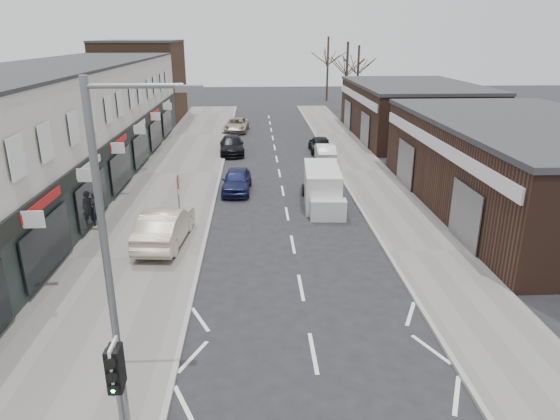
{
  "coord_description": "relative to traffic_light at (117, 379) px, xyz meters",
  "views": [
    {
      "loc": [
        -1.6,
        -10.3,
        8.82
      ],
      "look_at": [
        -0.71,
        7.25,
        2.6
      ],
      "focal_mm": 32.0,
      "sensor_mm": 36.0,
      "label": 1
    }
  ],
  "objects": [
    {
      "name": "pavement_left",
      "position": [
        -2.35,
        24.02,
        -2.35
      ],
      "size": [
        5.5,
        64.0,
        0.12
      ],
      "primitive_type": "cube",
      "color": "slate",
      "rests_on": "ground"
    },
    {
      "name": "pedestrian",
      "position": [
        -4.8,
        14.48,
        -1.42
      ],
      "size": [
        0.66,
        0.45,
        1.76
      ],
      "primitive_type": "imported",
      "rotation": [
        0.0,
        0.0,
        3.09
      ],
      "color": "black",
      "rests_on": "pavement_left"
    },
    {
      "name": "traffic_light",
      "position": [
        0.0,
        0.0,
        0.0
      ],
      "size": [
        0.28,
        0.6,
        3.1
      ],
      "color": "slate",
      "rests_on": "pavement_left"
    },
    {
      "name": "parked_car_right_a",
      "position": [
        7.9,
        27.42,
        -1.78
      ],
      "size": [
        1.43,
        3.9,
        1.28
      ],
      "primitive_type": "imported",
      "rotation": [
        0.0,
        0.0,
        3.12
      ],
      "color": "silver",
      "rests_on": "ground"
    },
    {
      "name": "right_unit_far",
      "position": [
        16.9,
        36.02,
        -0.16
      ],
      "size": [
        10.0,
        16.0,
        4.5
      ],
      "primitive_type": "cube",
      "color": "#372219",
      "rests_on": "ground"
    },
    {
      "name": "shop_terrace_left",
      "position": [
        -9.1,
        21.52,
        1.14
      ],
      "size": [
        8.0,
        41.0,
        7.1
      ],
      "primitive_type": "cube",
      "color": "silver",
      "rests_on": "ground"
    },
    {
      "name": "street_lamp",
      "position": [
        -0.13,
        1.22,
        2.2
      ],
      "size": [
        2.23,
        0.22,
        8.0
      ],
      "color": "slate",
      "rests_on": "pavement_left"
    },
    {
      "name": "right_unit_near",
      "position": [
        16.9,
        16.02,
        -0.16
      ],
      "size": [
        10.0,
        18.0,
        4.5
      ],
      "primitive_type": "cube",
      "color": "#372219",
      "rests_on": "ground"
    },
    {
      "name": "sedan_on_pavement",
      "position": [
        -1.19,
        12.19,
        -1.51
      ],
      "size": [
        2.1,
        4.91,
        1.57
      ],
      "primitive_type": "imported",
      "rotation": [
        0.0,
        0.0,
        3.05
      ],
      "color": "beige",
      "rests_on": "pavement_left"
    },
    {
      "name": "pavement_right",
      "position": [
        10.15,
        24.02,
        -2.35
      ],
      "size": [
        3.5,
        64.0,
        0.12
      ],
      "primitive_type": "cube",
      "color": "slate",
      "rests_on": "ground"
    },
    {
      "name": "parked_car_left_a",
      "position": [
        1.69,
        20.02,
        -1.73
      ],
      "size": [
        1.8,
        4.07,
        1.36
      ],
      "primitive_type": "imported",
      "rotation": [
        0.0,
        0.0,
        -0.05
      ],
      "color": "#151B44",
      "rests_on": "ground"
    },
    {
      "name": "parked_car_right_b",
      "position": [
        7.9,
        30.14,
        -1.75
      ],
      "size": [
        1.57,
        3.88,
        1.32
      ],
      "primitive_type": "imported",
      "rotation": [
        0.0,
        0.0,
        3.14
      ],
      "color": "black",
      "rests_on": "ground"
    },
    {
      "name": "brick_block_far",
      "position": [
        -9.1,
        47.02,
        1.59
      ],
      "size": [
        8.0,
        10.0,
        8.0
      ],
      "primitive_type": "cube",
      "color": "#442D1D",
      "rests_on": "ground"
    },
    {
      "name": "tree_far_b",
      "position": [
        15.9,
        56.02,
        -2.41
      ],
      "size": [
        3.6,
        3.6,
        7.5
      ],
      "primitive_type": null,
      "color": "#382D26",
      "rests_on": "ground"
    },
    {
      "name": "white_van",
      "position": [
        6.4,
        17.41,
        -1.46
      ],
      "size": [
        2.13,
        5.31,
        2.02
      ],
      "rotation": [
        0.0,
        0.0,
        -0.07
      ],
      "color": "silver",
      "rests_on": "ground"
    },
    {
      "name": "tree_far_a",
      "position": [
        13.4,
        50.02,
        -2.41
      ],
      "size": [
        3.6,
        3.6,
        8.0
      ],
      "primitive_type": null,
      "color": "#382D26",
      "rests_on": "ground"
    },
    {
      "name": "parked_car_left_c",
      "position": [
        1.09,
        39.25,
        -1.79
      ],
      "size": [
        2.46,
        4.65,
        1.25
      ],
      "primitive_type": "imported",
      "rotation": [
        0.0,
        0.0,
        -0.09
      ],
      "color": "#9F907F",
      "rests_on": "ground"
    },
    {
      "name": "parked_car_left_b",
      "position": [
        1.0,
        30.0,
        -1.76
      ],
      "size": [
        2.1,
        4.62,
        1.31
      ],
      "primitive_type": "imported",
      "rotation": [
        0.0,
        0.0,
        0.06
      ],
      "color": "black",
      "rests_on": "ground"
    },
    {
      "name": "ground",
      "position": [
        4.4,
        2.02,
        -2.41
      ],
      "size": [
        160.0,
        160.0,
        0.0
      ],
      "primitive_type": "plane",
      "color": "black",
      "rests_on": "ground"
    },
    {
      "name": "warning_sign",
      "position": [
        -0.76,
        14.02,
        -0.21
      ],
      "size": [
        0.12,
        0.8,
        2.7
      ],
      "color": "slate",
      "rests_on": "pavement_left"
    },
    {
      "name": "tree_far_c",
      "position": [
        12.9,
        62.02,
        -2.41
      ],
      "size": [
        3.6,
        3.6,
        8.5
      ],
      "primitive_type": null,
      "color": "#382D26",
      "rests_on": "ground"
    }
  ]
}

